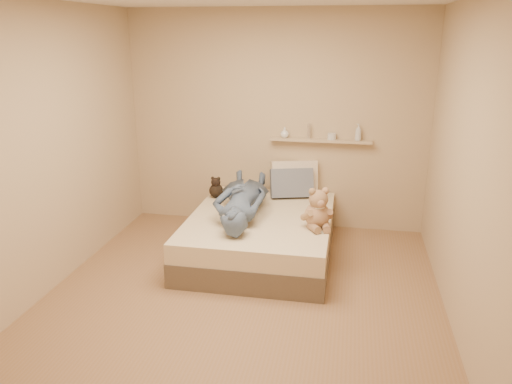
% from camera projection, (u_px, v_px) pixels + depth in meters
% --- Properties ---
extents(room, '(3.80, 3.80, 3.80)m').
position_uv_depth(room, '(241.00, 159.00, 4.21)').
color(room, '#886446').
rests_on(room, ground).
extents(bed, '(1.50, 1.90, 0.45)m').
position_uv_depth(bed, '(261.00, 235.00, 5.41)').
color(bed, brown).
rests_on(bed, floor).
extents(game_console, '(0.17, 0.12, 0.06)m').
position_uv_depth(game_console, '(228.00, 219.00, 4.82)').
color(game_console, silver).
rests_on(game_console, bed).
extents(teddy_bear, '(0.34, 0.35, 0.42)m').
position_uv_depth(teddy_bear, '(318.00, 211.00, 4.95)').
color(teddy_bear, tan).
rests_on(teddy_bear, bed).
extents(dark_plush, '(0.17, 0.17, 0.26)m').
position_uv_depth(dark_plush, '(216.00, 188.00, 5.88)').
color(dark_plush, black).
rests_on(dark_plush, bed).
extents(pillow_cream, '(0.59, 0.39, 0.42)m').
position_uv_depth(pillow_cream, '(294.00, 177.00, 6.01)').
color(pillow_cream, beige).
rests_on(pillow_cream, bed).
extents(pillow_grey, '(0.55, 0.37, 0.37)m').
position_uv_depth(pillow_grey, '(292.00, 183.00, 5.89)').
color(pillow_grey, slate).
rests_on(pillow_grey, bed).
extents(person, '(0.67, 1.54, 0.36)m').
position_uv_depth(person, '(242.00, 198.00, 5.32)').
color(person, '#46546E').
rests_on(person, bed).
extents(wall_shelf, '(1.20, 0.12, 0.03)m').
position_uv_depth(wall_shelf, '(321.00, 140.00, 5.89)').
color(wall_shelf, tan).
rests_on(wall_shelf, wall_back).
extents(shelf_bottles, '(0.98, 0.13, 0.20)m').
position_uv_depth(shelf_bottles, '(321.00, 133.00, 5.86)').
color(shelf_bottles, white).
rests_on(shelf_bottles, wall_shelf).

